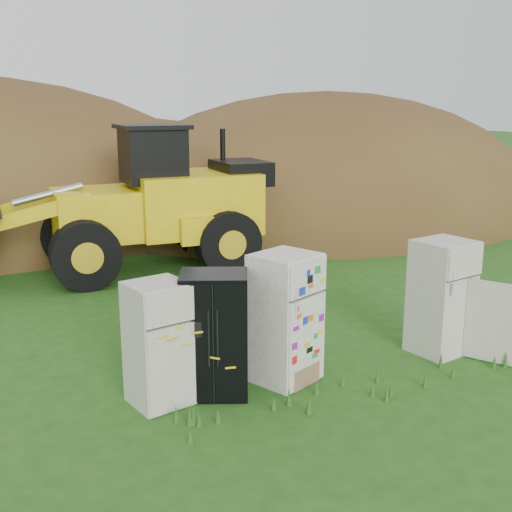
{
  "coord_description": "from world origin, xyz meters",
  "views": [
    {
      "loc": [
        -4.42,
        -7.84,
        4.0
      ],
      "look_at": [
        -0.12,
        2.0,
        1.38
      ],
      "focal_mm": 45.0,
      "sensor_mm": 36.0,
      "label": 1
    }
  ],
  "objects_px": {
    "fridge_black_side": "(214,334)",
    "fridge_open_door": "(441,297)",
    "fridge_sticker": "(285,318)",
    "fridge_leftmost": "(159,344)",
    "wheel_loader": "(118,200)"
  },
  "relations": [
    {
      "from": "fridge_black_side",
      "to": "fridge_open_door",
      "type": "xyz_separation_m",
      "value": [
        3.87,
        -0.02,
        0.06
      ]
    },
    {
      "from": "fridge_sticker",
      "to": "fridge_black_side",
      "type": "bearing_deg",
      "value": 156.07
    },
    {
      "from": "fridge_black_side",
      "to": "fridge_leftmost",
      "type": "bearing_deg",
      "value": -160.1
    },
    {
      "from": "fridge_sticker",
      "to": "wheel_loader",
      "type": "relative_size",
      "value": 0.27
    },
    {
      "from": "fridge_open_door",
      "to": "wheel_loader",
      "type": "xyz_separation_m",
      "value": [
        -3.7,
        7.05,
        0.8
      ]
    },
    {
      "from": "fridge_black_side",
      "to": "fridge_open_door",
      "type": "bearing_deg",
      "value": 22.08
    },
    {
      "from": "fridge_leftmost",
      "to": "wheel_loader",
      "type": "bearing_deg",
      "value": 69.02
    },
    {
      "from": "wheel_loader",
      "to": "fridge_black_side",
      "type": "bearing_deg",
      "value": -90.81
    },
    {
      "from": "fridge_leftmost",
      "to": "fridge_black_side",
      "type": "distance_m",
      "value": 0.78
    },
    {
      "from": "fridge_open_door",
      "to": "wheel_loader",
      "type": "bearing_deg",
      "value": 105.9
    },
    {
      "from": "fridge_open_door",
      "to": "fridge_sticker",
      "type": "bearing_deg",
      "value": 167.53
    },
    {
      "from": "fridge_sticker",
      "to": "wheel_loader",
      "type": "bearing_deg",
      "value": 72.52
    },
    {
      "from": "fridge_leftmost",
      "to": "fridge_black_side",
      "type": "relative_size",
      "value": 0.97
    },
    {
      "from": "fridge_open_door",
      "to": "wheel_loader",
      "type": "height_order",
      "value": "wheel_loader"
    },
    {
      "from": "fridge_black_side",
      "to": "fridge_sticker",
      "type": "xyz_separation_m",
      "value": [
        1.08,
        0.02,
        0.08
      ]
    }
  ]
}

